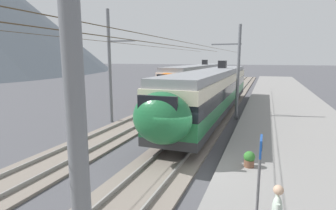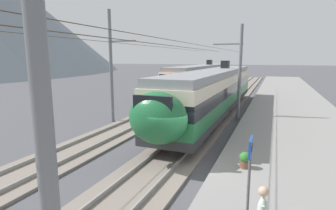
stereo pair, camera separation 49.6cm
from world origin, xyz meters
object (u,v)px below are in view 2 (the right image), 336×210
catenary_mast_mid (238,71)px  catenary_mast_far_side (112,65)px  train_near_platform (215,90)px  catenary_mast_west (33,97)px  potted_plant_platform_edge (245,159)px  platform_sign (250,159)px  train_far_track (202,77)px

catenary_mast_mid → catenary_mast_far_side: bearing=115.7°
train_near_platform → catenary_mast_west: 19.30m
train_near_platform → catenary_mast_mid: bearing=-109.3°
train_near_platform → potted_plant_platform_edge: size_ratio=37.26×
catenary_mast_west → catenary_mast_mid: size_ratio=1.00×
train_near_platform → platform_sign: 14.76m
train_far_track → platform_sign: 29.52m
train_far_track → catenary_mast_far_side: bearing=174.4°
train_far_track → platform_sign: size_ratio=11.25×
train_far_track → potted_plant_platform_edge: 26.23m
potted_plant_platform_edge → train_near_platform: bearing=18.2°
train_near_platform → platform_sign: train_near_platform is taller
catenary_mast_mid → catenary_mast_far_side: 9.42m
train_near_platform → potted_plant_platform_edge: train_near_platform is taller
catenary_mast_mid → potted_plant_platform_edge: size_ratio=61.03×
train_far_track → catenary_mast_mid: catenary_mast_mid is taller
train_near_platform → potted_plant_platform_edge: (-10.84, -3.56, -1.48)m
potted_plant_platform_edge → catenary_mast_far_side: bearing=59.1°
train_near_platform → catenary_mast_far_side: size_ratio=0.61×
train_far_track → catenary_mast_mid: bearing=-155.5°
train_near_platform → catenary_mast_west: bearing=-174.5°
platform_sign → catenary_mast_west: bearing=156.2°
train_near_platform → catenary_mast_mid: 2.50m
catenary_mast_west → train_far_track: bearing=11.4°
train_near_platform → catenary_mast_mid: catenary_mast_mid is taller
catenary_mast_west → potted_plant_platform_edge: bearing=-11.8°
catenary_mast_far_side → platform_sign: bearing=-131.7°
catenary_mast_far_side → catenary_mast_mid: bearing=-64.3°
train_near_platform → catenary_mast_far_side: 8.42m
catenary_mast_mid → catenary_mast_far_side: size_ratio=1.00×
catenary_mast_west → catenary_mast_far_side: size_ratio=1.00×
catenary_mast_west → platform_sign: 5.81m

